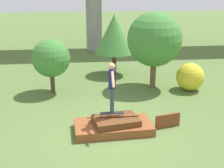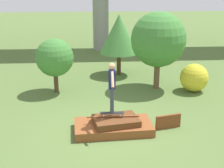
% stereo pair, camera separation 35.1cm
% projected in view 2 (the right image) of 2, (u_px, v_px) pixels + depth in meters
% --- Properties ---
extents(ground_plane, '(80.00, 80.00, 0.00)m').
position_uv_depth(ground_plane, '(113.00, 131.00, 10.40)').
color(ground_plane, '#567038').
extents(scrap_pile, '(2.63, 1.46, 0.55)m').
position_uv_depth(scrap_pile, '(114.00, 126.00, 10.33)').
color(scrap_pile, brown).
rests_on(scrap_pile, ground_plane).
extents(scrap_plank_loose, '(0.90, 0.29, 0.48)m').
position_uv_depth(scrap_plank_loose, '(168.00, 122.00, 10.52)').
color(scrap_plank_loose, brown).
rests_on(scrap_plank_loose, ground_plane).
extents(skateboard, '(0.78, 0.22, 0.09)m').
position_uv_depth(skateboard, '(112.00, 113.00, 10.25)').
color(skateboard, black).
rests_on(skateboard, scrap_pile).
extents(skater, '(0.22, 1.25, 1.69)m').
position_uv_depth(skater, '(112.00, 84.00, 9.93)').
color(skater, '#383D4C').
rests_on(skater, skateboard).
extents(tree_behind_left, '(1.65, 1.65, 2.41)m').
position_uv_depth(tree_behind_left, '(55.00, 58.00, 13.51)').
color(tree_behind_left, '#4C3823').
rests_on(tree_behind_left, ground_plane).
extents(tree_behind_right, '(1.99, 1.99, 3.15)m').
position_uv_depth(tree_behind_right, '(119.00, 34.00, 15.86)').
color(tree_behind_right, '#4C3823').
rests_on(tree_behind_right, ground_plane).
extents(tree_mid_back, '(2.45, 2.45, 3.50)m').
position_uv_depth(tree_mid_back, '(158.00, 40.00, 13.78)').
color(tree_mid_back, brown).
rests_on(tree_mid_back, ground_plane).
extents(bush_yellow_flowering, '(1.26, 1.26, 1.26)m').
position_uv_depth(bush_yellow_flowering, '(194.00, 78.00, 13.91)').
color(bush_yellow_flowering, gold).
rests_on(bush_yellow_flowering, ground_plane).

